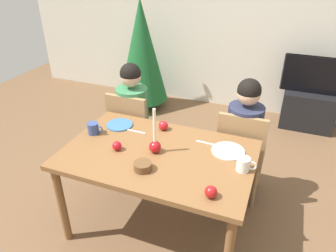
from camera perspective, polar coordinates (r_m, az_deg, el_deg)
ground_plane at (r=2.83m, az=-1.55°, el=-17.46°), size 7.68×7.68×0.00m
back_wall at (r=4.51m, az=11.85°, el=19.10°), size 6.40×0.10×2.60m
dining_table at (r=2.39m, az=-1.76°, el=-6.46°), size 1.40×0.90×0.75m
chair_left at (r=3.13m, az=-6.47°, el=-0.52°), size 0.40×0.40×0.90m
chair_right at (r=2.85m, az=12.97°, el=-4.41°), size 0.40×0.40×0.90m
person_left_child at (r=3.13m, az=-6.26°, el=0.67°), size 0.30×0.30×1.17m
person_right_child at (r=2.85m, az=13.21°, el=-3.10°), size 0.30×0.30×1.17m
tv_stand at (r=4.48m, az=23.91°, el=2.72°), size 0.64×0.40×0.48m
tv at (r=4.31m, az=25.17°, el=8.30°), size 0.79×0.05×0.46m
christmas_tree at (r=4.45m, az=-4.75°, el=13.34°), size 0.70×0.70×1.61m
candle_centerpiece at (r=2.31m, az=-2.35°, el=-3.17°), size 0.09×0.09×0.36m
plate_left at (r=2.71m, az=-8.73°, el=0.23°), size 0.22×0.22×0.01m
plate_right at (r=2.39m, az=10.80°, el=-4.44°), size 0.24×0.24×0.01m
mug_left at (r=2.62m, az=-13.28°, el=-0.42°), size 0.13×0.09×0.09m
mug_right at (r=2.19m, az=13.50°, el=-6.75°), size 0.14×0.09×0.10m
fork_left at (r=2.60m, az=-5.88°, el=-0.98°), size 0.18×0.02×0.01m
fork_right at (r=2.45m, az=7.14°, el=-3.12°), size 0.18×0.02×0.01m
bowl_walnuts at (r=2.16m, az=-4.57°, el=-7.24°), size 0.12×0.12×0.06m
apple_near_candle at (r=2.60m, az=-0.86°, el=0.10°), size 0.08×0.08×0.08m
apple_by_left_plate at (r=1.95m, az=7.75°, el=-11.70°), size 0.08×0.08×0.08m
apple_by_right_mug at (r=2.38m, az=-9.20°, el=-3.56°), size 0.07×0.07×0.07m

